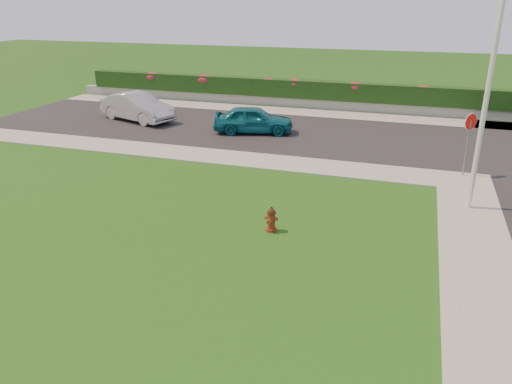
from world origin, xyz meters
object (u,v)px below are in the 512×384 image
(fire_hydrant, at_px, (271,220))
(stop_sign, at_px, (470,130))
(sedan_teal, at_px, (253,119))
(sedan_silver, at_px, (137,107))
(utility_pole, at_px, (485,109))

(fire_hydrant, bearing_deg, stop_sign, 57.72)
(sedan_teal, height_order, stop_sign, stop_sign)
(fire_hydrant, distance_m, stop_sign, 9.22)
(fire_hydrant, height_order, sedan_silver, sedan_silver)
(sedan_teal, bearing_deg, fire_hydrant, -173.74)
(sedan_silver, bearing_deg, utility_pole, -95.33)
(fire_hydrant, relative_size, stop_sign, 0.31)
(sedan_teal, xyz_separation_m, utility_pole, (9.88, -7.09, 2.60))
(fire_hydrant, bearing_deg, utility_pole, 39.50)
(sedan_teal, distance_m, utility_pole, 12.44)
(stop_sign, bearing_deg, sedan_teal, 135.20)
(sedan_silver, distance_m, stop_sign, 17.49)
(fire_hydrant, relative_size, sedan_teal, 0.19)
(sedan_silver, xyz_separation_m, stop_sign, (16.93, -4.25, 1.05))
(stop_sign, bearing_deg, fire_hydrant, -153.26)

